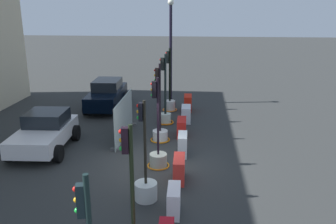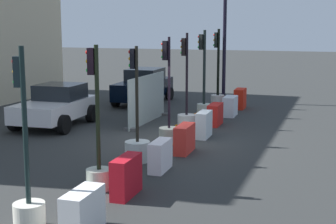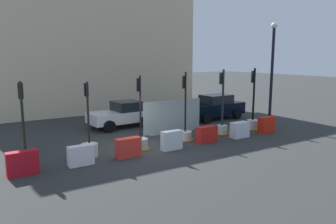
{
  "view_description": "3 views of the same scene",
  "coord_description": "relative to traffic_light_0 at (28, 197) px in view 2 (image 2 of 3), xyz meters",
  "views": [
    {
      "loc": [
        -12.24,
        -1.59,
        5.84
      ],
      "look_at": [
        2.23,
        -0.28,
        1.46
      ],
      "focal_mm": 37.6,
      "sensor_mm": 36.0,
      "label": 1
    },
    {
      "loc": [
        -15.31,
        -5.37,
        3.81
      ],
      "look_at": [
        -0.86,
        -0.35,
        1.16
      ],
      "focal_mm": 54.17,
      "sensor_mm": 36.0,
      "label": 2
    },
    {
      "loc": [
        -6.84,
        -13.32,
        4.26
      ],
      "look_at": [
        1.79,
        0.5,
        1.49
      ],
      "focal_mm": 34.96,
      "sensor_mm": 36.0,
      "label": 3
    }
  ],
  "objects": [
    {
      "name": "ground_plane",
      "position": [
        7.61,
        -0.08,
        -0.62
      ],
      "size": [
        120.0,
        120.0,
        0.0
      ],
      "primitive_type": "plane",
      "color": "#2C2E2D"
    },
    {
      "name": "traffic_light_0",
      "position": [
        0.0,
        0.0,
        0.0
      ],
      "size": [
        0.6,
        0.6,
        3.44
      ],
      "color": "beige",
      "rests_on": "ground_plane"
    },
    {
      "name": "traffic_light_1",
      "position": [
        2.53,
        -0.18,
        0.06
      ],
      "size": [
        0.61,
        0.61,
        3.36
      ],
      "color": "beige",
      "rests_on": "ground_plane"
    },
    {
      "name": "traffic_light_2",
      "position": [
        5.09,
        -0.09,
        -0.11
      ],
      "size": [
        0.71,
        0.71,
        3.23
      ],
      "color": "silver",
      "rests_on": "ground_plane"
    },
    {
      "name": "traffic_light_3",
      "position": [
        7.51,
        -0.19,
        -0.12
      ],
      "size": [
        0.85,
        0.85,
        3.43
      ],
      "color": "#B2B4A1",
      "rests_on": "ground_plane"
    },
    {
      "name": "traffic_light_4",
      "position": [
        10.19,
        0.04,
        -0.13
      ],
      "size": [
        0.89,
        0.89,
        3.51
      ],
      "color": "beige",
      "rests_on": "ground_plane"
    },
    {
      "name": "traffic_light_5",
      "position": [
        12.69,
        0.05,
        0.05
      ],
      "size": [
        0.88,
        0.88,
        3.58
      ],
      "color": "beige",
      "rests_on": "ground_plane"
    },
    {
      "name": "traffic_light_6",
      "position": [
        15.04,
        0.02,
        0.0
      ],
      "size": [
        0.86,
        0.86,
        3.61
      ],
      "color": "silver",
      "rests_on": "ground_plane"
    },
    {
      "name": "construction_barrier_0",
      "position": [
        0.16,
        -1.06,
        -0.21
      ],
      "size": [
        1.08,
        0.46,
        0.81
      ],
      "color": "white",
      "rests_on": "ground_plane"
    },
    {
      "name": "construction_barrier_1",
      "position": [
        2.3,
        -0.98,
        -0.17
      ],
      "size": [
        1.1,
        0.39,
        0.9
      ],
      "color": "red",
      "rests_on": "ground_plane"
    },
    {
      "name": "construction_barrier_2",
      "position": [
        4.43,
        -1.02,
        -0.22
      ],
      "size": [
        1.01,
        0.4,
        0.8
      ],
      "color": "white",
      "rests_on": "ground_plane"
    },
    {
      "name": "construction_barrier_3",
      "position": [
        6.47,
        -1.05,
        -0.2
      ],
      "size": [
        1.11,
        0.42,
        0.84
      ],
      "color": "red",
      "rests_on": "ground_plane"
    },
    {
      "name": "construction_barrier_4",
      "position": [
        8.67,
        -1.06,
        -0.18
      ],
      "size": [
        1.01,
        0.4,
        0.89
      ],
      "color": "silver",
      "rests_on": "ground_plane"
    },
    {
      "name": "construction_barrier_5",
      "position": [
        10.87,
        -0.9,
        -0.21
      ],
      "size": [
        1.11,
        0.45,
        0.82
      ],
      "color": "red",
      "rests_on": "ground_plane"
    },
    {
      "name": "construction_barrier_6",
      "position": [
        13.0,
        -1.02,
        -0.2
      ],
      "size": [
        1.05,
        0.51,
        0.83
      ],
      "color": "silver",
      "rests_on": "ground_plane"
    },
    {
      "name": "construction_barrier_7",
      "position": [
        15.04,
        -1.04,
        -0.16
      ],
      "size": [
        1.02,
        0.46,
        0.91
      ],
      "color": "red",
      "rests_on": "ground_plane"
    },
    {
      "name": "car_white_van",
      "position": [
        8.78,
        4.77,
        0.16
      ],
      "size": [
        3.9,
        2.36,
        1.56
      ],
      "color": "white",
      "rests_on": "ground_plane"
    },
    {
      "name": "car_black_sedan",
      "position": [
        15.22,
        3.77,
        0.21
      ],
      "size": [
        4.54,
        2.21,
        1.68
      ],
      "color": "black",
      "rests_on": "ground_plane"
    },
    {
      "name": "street_lamp_post",
      "position": [
        16.58,
        0.09,
        2.99
      ],
      "size": [
        0.36,
        0.36,
        6.25
      ],
      "color": "black",
      "rests_on": "ground_plane"
    },
    {
      "name": "site_fence_panel",
      "position": [
        10.52,
        1.74,
        0.27
      ],
      "size": [
        3.72,
        0.5,
        1.87
      ],
      "color": "#97A59F",
      "rests_on": "ground_plane"
    }
  ]
}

